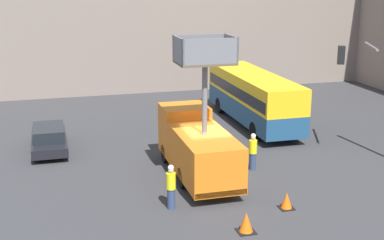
{
  "coord_description": "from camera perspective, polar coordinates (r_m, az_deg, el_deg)",
  "views": [
    {
      "loc": [
        -7.08,
        -22.15,
        9.13
      ],
      "look_at": [
        -0.61,
        1.22,
        2.49
      ],
      "focal_mm": 50.0,
      "sensor_mm": 36.0,
      "label": 1
    }
  ],
  "objects": [
    {
      "name": "traffic_cone_near_truck",
      "position": [
        22.04,
        10.06,
        -8.51
      ],
      "size": [
        0.59,
        0.59,
        0.67
      ],
      "color": "black",
      "rests_on": "ground_plane"
    },
    {
      "name": "utility_truck",
      "position": [
        24.6,
        0.54,
        -2.53
      ],
      "size": [
        2.38,
        6.88,
        6.63
      ],
      "color": "orange",
      "rests_on": "ground_plane"
    },
    {
      "name": "road_worker_directing",
      "position": [
        25.79,
        6.51,
        -3.37
      ],
      "size": [
        0.38,
        0.38,
        1.82
      ],
      "rotation": [
        0.0,
        0.0,
        3.12
      ],
      "color": "navy",
      "rests_on": "ground_plane"
    },
    {
      "name": "road_worker_near_truck",
      "position": [
        21.46,
        -2.25,
        -7.14
      ],
      "size": [
        0.38,
        0.38,
        1.86
      ],
      "rotation": [
        0.0,
        0.0,
        0.05
      ],
      "color": "navy",
      "rests_on": "ground_plane"
    },
    {
      "name": "parked_car_curbside",
      "position": [
        29.39,
        -15.01,
        -1.88
      ],
      "size": [
        1.8,
        4.67,
        1.38
      ],
      "color": "black",
      "rests_on": "ground_plane"
    },
    {
      "name": "traffic_light_pole",
      "position": [
        27.96,
        19.08,
        3.99
      ],
      "size": [
        2.89,
        2.64,
        6.03
      ],
      "color": "slate",
      "rests_on": "ground_plane"
    },
    {
      "name": "ground_plane",
      "position": [
        24.98,
        2.11,
        -6.13
      ],
      "size": [
        120.0,
        120.0,
        0.0
      ],
      "primitive_type": "plane",
      "color": "#333335"
    },
    {
      "name": "traffic_cone_mid_road",
      "position": [
        19.94,
        5.8,
        -10.86
      ],
      "size": [
        0.66,
        0.66,
        0.76
      ],
      "color": "black",
      "rests_on": "ground_plane"
    },
    {
      "name": "building_backdrop_far",
      "position": [
        46.56,
        -6.86,
        12.3
      ],
      "size": [
        44.0,
        10.0,
        13.53
      ],
      "color": "gray",
      "rests_on": "ground_plane"
    },
    {
      "name": "city_bus",
      "position": [
        33.51,
        6.55,
        2.68
      ],
      "size": [
        2.56,
        10.22,
        3.16
      ],
      "rotation": [
        0.0,
        0.0,
        1.43
      ],
      "color": "navy",
      "rests_on": "ground_plane"
    }
  ]
}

